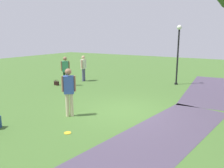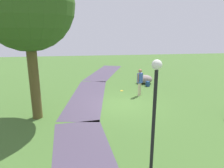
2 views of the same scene
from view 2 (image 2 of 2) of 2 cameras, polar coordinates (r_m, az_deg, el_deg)
The scene contains 9 objects.
ground_plane at distance 12.27m, azimuth 2.57°, elevation -5.78°, with size 48.00×48.00×0.00m, color #40642A.
footpath_segment_mid at distance 13.90m, azimuth -6.76°, elevation -3.34°, with size 8.23×3.31×0.01m.
footpath_segment_far at distance 21.46m, azimuth -2.00°, elevation 3.30°, with size 8.24×4.78×0.01m.
large_shade_tree at distance 10.41m, azimuth -22.72°, elevation 19.85°, with size 4.26×4.26×7.60m.
lamp_post at distance 5.82m, azimuth 11.71°, elevation -6.82°, with size 0.28×0.28×3.60m.
lawn_boulder at distance 17.14m, azimuth 9.11°, elevation 1.33°, with size 1.17×1.40×0.71m.
man_near_boulder at distance 13.77m, azimuth 7.76°, elevation 1.06°, with size 0.42×0.43×1.82m.
backpack_by_boulder at distance 16.34m, azimuth 9.93°, elevation 0.03°, with size 0.34×0.34×0.40m.
frisbee_on_grass at distance 14.97m, azimuth 2.73°, elevation -1.88°, with size 0.22×0.22×0.02m.
Camera 2 is at (-11.27, 2.16, 4.35)m, focal length 32.81 mm.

